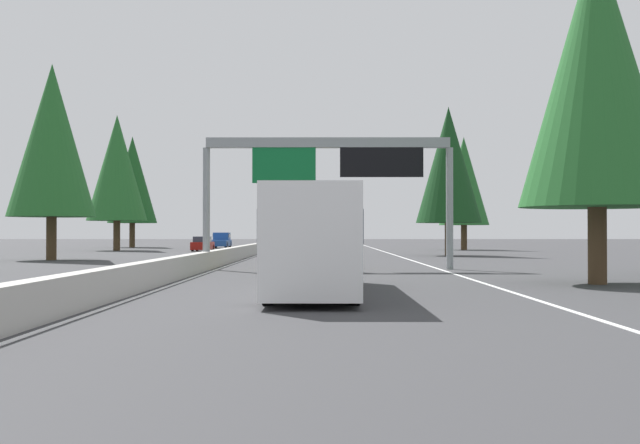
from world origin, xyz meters
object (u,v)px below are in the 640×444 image
object	(u,v)px
pickup_near_center	(316,251)
oncoming_near	(203,244)
sedan_far_center	(321,246)
conifer_left_near	(52,140)
conifer_right_foreground	(596,72)
conifer_right_far	(464,181)
box_truck_mid_left	(293,235)
sedan_near_right	(317,251)
conifer_left_far	(132,180)
bus_distant_b	(313,237)
conifer_right_mid	(449,165)
sedan_mid_right	(346,240)
oncoming_far	(221,240)
sign_gantry_overhead	(331,165)
conifer_left_mid	(117,168)

from	to	relation	value
pickup_near_center	oncoming_near	xyz separation A→B (m)	(37.99, 11.80, -0.23)
sedan_far_center	conifer_left_near	distance (m)	26.68
conifer_right_foreground	conifer_right_far	xyz separation A→B (m)	(56.16, -5.18, -0.32)
box_truck_mid_left	sedan_near_right	bearing A→B (deg)	-175.70
conifer_right_foreground	conifer_left_far	distance (m)	77.92
box_truck_mid_left	oncoming_near	world-z (taller)	box_truck_mid_left
bus_distant_b	conifer_right_mid	distance (m)	41.11
conifer_left_far	oncoming_near	bearing A→B (deg)	-148.62
oncoming_near	conifer_right_far	bearing A→B (deg)	101.10
bus_distant_b	conifer_left_near	distance (m)	34.73
sedan_mid_right	conifer_right_far	distance (m)	42.68
conifer_left_far	conifer_right_mid	bearing A→B (deg)	-135.77
bus_distant_b	oncoming_far	size ratio (longest dim) A/B	2.05
conifer_right_mid	conifer_left_near	xyz separation A→B (m)	(-10.42, 28.52, 0.79)
pickup_near_center	sedan_near_right	distance (m)	9.32
sedan_near_right	oncoming_far	xyz separation A→B (m)	(43.62, 11.82, 0.23)
sedan_mid_right	conifer_right_foreground	bearing A→B (deg)	-176.28
sign_gantry_overhead	conifer_right_mid	world-z (taller)	conifer_right_mid
sedan_far_center	oncoming_far	xyz separation A→B (m)	(23.03, 12.06, 0.23)
pickup_near_center	conifer_left_far	world-z (taller)	conifer_left_far
bus_distant_b	conifer_right_mid	bearing A→B (deg)	-14.83
sedan_far_center	conifer_right_mid	distance (m)	14.43
conifer_right_foreground	conifer_left_mid	world-z (taller)	conifer_left_mid
conifer_left_near	conifer_left_mid	distance (m)	28.17
sign_gantry_overhead	conifer_right_mid	size ratio (longest dim) A/B	1.05
sign_gantry_overhead	oncoming_near	world-z (taller)	sign_gantry_overhead
bus_distant_b	sedan_far_center	size ratio (longest dim) A/B	2.61
conifer_left_far	conifer_right_far	bearing A→B (deg)	-109.71
sedan_far_center	oncoming_far	size ratio (longest dim) A/B	0.79
conifer_right_mid	conifer_left_far	world-z (taller)	conifer_left_far
pickup_near_center	conifer_right_mid	distance (m)	25.48
sedan_mid_right	conifer_left_far	bearing A→B (deg)	133.90
conifer_right_mid	conifer_left_mid	bearing A→B (deg)	60.80
oncoming_near	pickup_near_center	bearing A→B (deg)	17.26
oncoming_near	conifer_left_far	bearing A→B (deg)	-148.62
oncoming_far	conifer_right_mid	world-z (taller)	conifer_right_mid
sedan_near_right	conifer_left_near	distance (m)	19.62
sign_gantry_overhead	conifer_right_foreground	distance (m)	14.98
sedan_mid_right	conifer_right_mid	xyz separation A→B (m)	(-61.58, -6.51, 6.64)
bus_distant_b	conifer_left_far	xyz separation A→B (m)	(74.39, 23.67, 6.76)
box_truck_mid_left	conifer_right_far	size ratio (longest dim) A/B	0.70
sedan_far_center	conifer_right_foreground	world-z (taller)	conifer_right_foreground
conifer_right_mid	conifer_left_far	bearing A→B (deg)	44.23
sedan_far_center	conifer_right_mid	world-z (taller)	conifer_right_mid
box_truck_mid_left	conifer_left_mid	world-z (taller)	conifer_left_mid
bus_distant_b	sedan_far_center	bearing A→B (deg)	-0.14
oncoming_far	sedan_far_center	bearing A→B (deg)	27.64
box_truck_mid_left	oncoming_near	size ratio (longest dim) A/B	1.93
conifer_right_foreground	oncoming_near	bearing A→B (deg)	23.50
oncoming_near	conifer_right_mid	size ratio (longest dim) A/B	0.37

